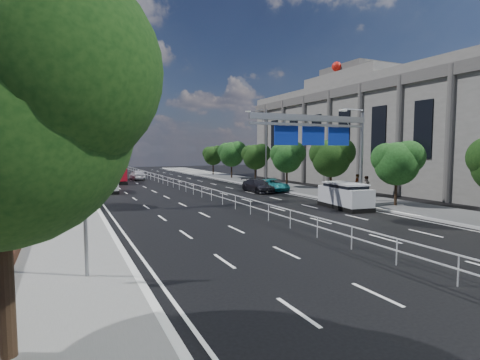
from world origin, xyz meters
TOP-DOWN VIEW (x-y plane):
  - ground at (0.00, 0.00)m, footprint 160.00×160.00m
  - sidewalk_near at (-11.50, 0.00)m, footprint 5.00×140.00m
  - kerb_near at (-9.00, 0.00)m, footprint 0.25×140.00m
  - kerb_far at (9.00, 0.00)m, footprint 0.25×140.00m
  - median_fence at (0.00, 22.50)m, footprint 0.05×85.00m
  - hedge_near at (-13.30, 5.00)m, footprint 1.00×36.00m
  - toilet_sign at (-10.95, 0.00)m, footprint 1.62×0.18m
  - overhead_gantry at (6.74, 10.05)m, footprint 10.24×0.38m
  - streetlight_far at (10.50, 26.00)m, footprint 2.78×2.40m
  - civic_hall at (23.72, 22.00)m, footprint 14.40×36.00m
  - near_tree_big at (-12.13, -4.53)m, footprint 5.72×5.33m
  - near_tree_back at (-11.94, 17.97)m, footprint 4.84×4.51m
  - far_tree_c at (11.24, 6.98)m, footprint 3.52×3.28m
  - far_tree_d at (11.25, 14.48)m, footprint 3.85×3.59m
  - far_tree_e at (11.25, 21.98)m, footprint 3.63×3.38m
  - far_tree_f at (11.24, 29.48)m, footprint 3.52×3.28m
  - far_tree_g at (11.25, 36.98)m, footprint 3.96×3.69m
  - far_tree_h at (11.24, 44.48)m, footprint 3.41×3.18m
  - white_minivan at (-7.18, 26.29)m, footprint 2.33×4.75m
  - red_bus at (-5.46, 38.51)m, footprint 2.72×9.96m
  - near_car_silver at (-1.77, 40.47)m, footprint 1.85×4.24m
  - near_car_dark at (-7.60, 58.33)m, footprint 1.81×4.22m
  - silver_minivan at (7.38, 8.14)m, footprint 2.45×4.71m
  - parked_car_teal at (8.30, 20.20)m, footprint 2.29×4.56m
  - parked_car_dark at (6.50, 19.96)m, footprint 1.90×4.56m
  - pedestrian_a at (13.40, 13.49)m, footprint 0.81×0.78m
  - pedestrian_b at (12.79, 11.72)m, footprint 1.05×0.92m

SIDE VIEW (x-z plane):
  - ground at x=0.00m, z-range 0.00..0.00m
  - sidewalk_near at x=-11.50m, z-range 0.00..0.14m
  - kerb_near at x=-9.00m, z-range -0.01..0.15m
  - kerb_far at x=9.00m, z-range -0.01..0.15m
  - hedge_near at x=-13.30m, z-range 0.14..0.58m
  - median_fence at x=0.00m, z-range 0.01..1.04m
  - parked_car_teal at x=8.30m, z-range 0.00..1.24m
  - parked_car_dark at x=6.50m, z-range 0.00..1.32m
  - near_car_dark at x=-7.60m, z-range 0.00..1.35m
  - near_car_silver at x=-1.77m, z-range 0.00..1.42m
  - silver_minivan at x=7.38m, z-range -0.02..1.86m
  - white_minivan at x=-7.18m, z-range -0.02..1.99m
  - pedestrian_b at x=12.79m, z-range 0.14..1.97m
  - pedestrian_a at x=13.40m, z-range 0.14..2.01m
  - red_bus at x=-5.46m, z-range 0.06..3.01m
  - toilet_sign at x=-10.95m, z-range 0.77..5.11m
  - far_tree_h at x=11.24m, z-range 0.97..5.88m
  - far_tree_c at x=11.24m, z-range 0.95..5.90m
  - far_tree_f at x=11.24m, z-range 0.98..6.00m
  - far_tree_e at x=11.25m, z-range 0.99..6.12m
  - far_tree_d at x=11.25m, z-range 1.02..6.36m
  - far_tree_g at x=11.25m, z-range 1.03..6.48m
  - near_tree_back at x=-11.94m, z-range 1.27..7.96m
  - streetlight_far at x=10.50m, z-range 0.71..9.71m
  - near_tree_big at x=-12.13m, z-range 1.42..9.13m
  - overhead_gantry at x=6.74m, z-range 1.88..9.33m
  - civic_hall at x=23.72m, z-range -0.91..13.44m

